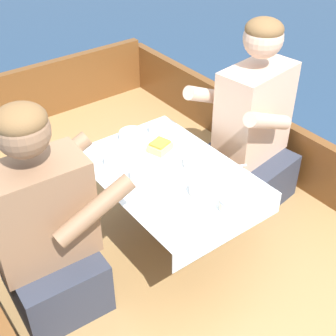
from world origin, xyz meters
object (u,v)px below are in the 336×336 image
Objects in this scene: tin_can at (227,205)px; person_starboard at (251,132)px; person_port at (45,232)px; coffee_cup_center at (111,160)px; sandwich at (160,146)px; coffee_cup_starboard at (222,174)px; coffee_cup_port at (138,174)px.

person_starboard is at bearing 36.30° from tin_can.
person_port reaches higher than coffee_cup_center.
person_starboard is 11.06× the size of coffee_cup_center.
sandwich is (0.65, 0.11, 0.09)m from person_port.
tin_can is (-0.12, -0.17, -0.00)m from coffee_cup_starboard.
person_port reaches higher than sandwich.
coffee_cup_starboard is (0.09, -0.33, -0.00)m from sandwich.
person_starboard is 0.70m from tin_can.
coffee_cup_center is at bearing 110.84° from tin_can.
person_port is 14.19× the size of tin_can.
sandwich is 1.35× the size of coffee_cup_center.
person_starboard is at bearing 4.02° from person_port.
coffee_cup_port is at bearing -151.05° from sandwich.
sandwich is at bearing 28.95° from coffee_cup_port.
person_starboard reaches higher than coffee_cup_center.
person_starboard is at bearing -9.74° from sandwich.
coffee_cup_starboard is at bearing -74.59° from sandwich.
person_starboard reaches higher than sandwich.
person_starboard is 0.50m from coffee_cup_starboard.
person_starboard is (1.18, 0.02, 0.02)m from person_port.
coffee_cup_port and tin_can have the same top height.
coffee_cup_port is at bearing -6.64° from person_starboard.
person_port is 0.45m from coffee_cup_center.
person_starboard reaches higher than tin_can.
sandwich reaches higher than coffee_cup_port.
person_port reaches higher than coffee_cup_starboard.
person_port is 0.46m from coffee_cup_port.
person_port reaches higher than coffee_cup_port.
person_port is at bearing 163.62° from coffee_cup_starboard.
tin_can is at bearing -93.56° from sandwich.
tin_can is (0.62, -0.39, 0.09)m from person_port.
sandwich is 1.31× the size of coffee_cup_starboard.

